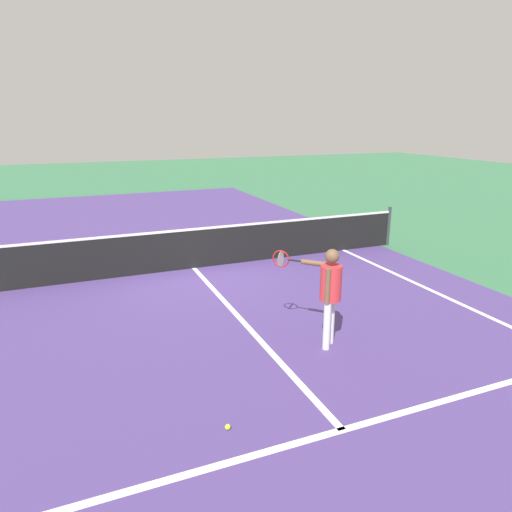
% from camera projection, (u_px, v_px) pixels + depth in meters
% --- Properties ---
extents(ground_plane, '(60.00, 60.00, 0.00)m').
position_uv_depth(ground_plane, '(194.00, 268.00, 10.90)').
color(ground_plane, '#38724C').
extents(court_surface_inbounds, '(10.62, 24.40, 0.00)m').
position_uv_depth(court_surface_inbounds, '(194.00, 268.00, 10.90)').
color(court_surface_inbounds, '#4C387A').
rests_on(court_surface_inbounds, ground_plane).
extents(line_service_near, '(8.22, 0.10, 0.01)m').
position_uv_depth(line_service_near, '(342.00, 430.00, 5.23)').
color(line_service_near, white).
rests_on(line_service_near, ground_plane).
extents(line_center_service, '(0.10, 6.40, 0.01)m').
position_uv_depth(line_center_service, '(242.00, 320.00, 8.07)').
color(line_center_service, white).
rests_on(line_center_service, ground_plane).
extents(net, '(11.17, 0.09, 1.07)m').
position_uv_depth(net, '(193.00, 248.00, 10.76)').
color(net, '#33383D').
rests_on(net, ground_plane).
extents(player_near, '(0.74, 1.02, 1.55)m').
position_uv_depth(player_near, '(329.00, 287.00, 6.92)').
color(player_near, white).
rests_on(player_near, ground_plane).
extents(tennis_ball_mid_court, '(0.07, 0.07, 0.07)m').
position_uv_depth(tennis_ball_mid_court, '(228.00, 427.00, 5.23)').
color(tennis_ball_mid_court, '#CCE033').
rests_on(tennis_ball_mid_court, ground_plane).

